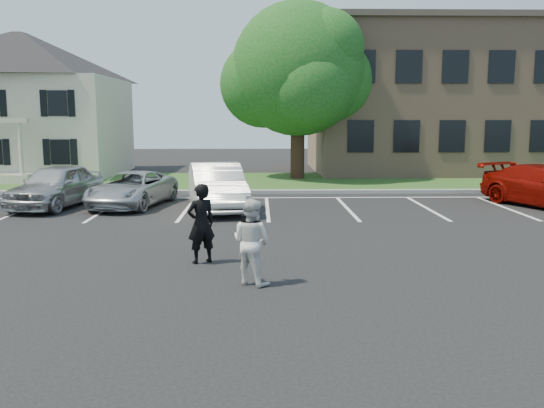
# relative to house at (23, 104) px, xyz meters

# --- Properties ---
(ground_plane) EXTENTS (90.00, 90.00, 0.00)m
(ground_plane) POSITION_rel_house_xyz_m (13.00, -19.97, -3.83)
(ground_plane) COLOR black
(ground_plane) RESTS_ON ground
(curb) EXTENTS (40.00, 0.30, 0.15)m
(curb) POSITION_rel_house_xyz_m (13.00, -7.97, -3.75)
(curb) COLOR gray
(curb) RESTS_ON ground
(grass_strip) EXTENTS (44.00, 8.00, 0.08)m
(grass_strip) POSITION_rel_house_xyz_m (13.00, -3.97, -3.79)
(grass_strip) COLOR #2C471B
(grass_strip) RESTS_ON ground
(stall_lines) EXTENTS (34.00, 5.36, 0.01)m
(stall_lines) POSITION_rel_house_xyz_m (14.40, -11.02, -3.82)
(stall_lines) COLOR silver
(stall_lines) RESTS_ON ground
(house) EXTENTS (10.30, 9.22, 7.60)m
(house) POSITION_rel_house_xyz_m (0.00, 0.00, 0.00)
(house) COLOR #BEB89F
(house) RESTS_ON ground
(office_building) EXTENTS (22.40, 10.40, 8.30)m
(office_building) POSITION_rel_house_xyz_m (27.00, 2.02, 0.33)
(office_building) COLOR #A07E63
(office_building) RESTS_ON ground
(tree) EXTENTS (7.80, 7.20, 8.80)m
(tree) POSITION_rel_house_xyz_m (14.75, -2.57, 1.52)
(tree) COLOR black
(tree) RESTS_ON ground
(man_black_suit) EXTENTS (0.77, 0.68, 1.76)m
(man_black_suit) POSITION_rel_house_xyz_m (11.44, -19.36, -2.95)
(man_black_suit) COLOR black
(man_black_suit) RESTS_ON ground
(man_white_shirt) EXTENTS (1.02, 0.98, 1.67)m
(man_white_shirt) POSITION_rel_house_xyz_m (12.56, -20.99, -3.00)
(man_white_shirt) COLOR silver
(man_white_shirt) RESTS_ON ground
(car_silver_west) EXTENTS (2.63, 4.76, 1.53)m
(car_silver_west) POSITION_rel_house_xyz_m (5.53, -11.40, -3.06)
(car_silver_west) COLOR #A7A8AC
(car_silver_west) RESTS_ON ground
(car_silver_minivan) EXTENTS (2.96, 4.79, 1.24)m
(car_silver_minivan) POSITION_rel_house_xyz_m (8.16, -11.24, -3.21)
(car_silver_minivan) COLOR #ABAEB2
(car_silver_minivan) RESTS_ON ground
(car_white_sedan) EXTENTS (2.51, 5.05, 1.59)m
(car_white_sedan) POSITION_rel_house_xyz_m (11.26, -12.08, -3.03)
(car_white_sedan) COLOR white
(car_white_sedan) RESTS_ON ground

